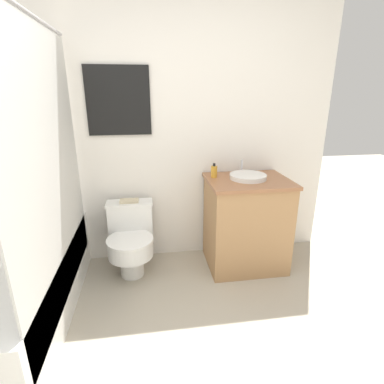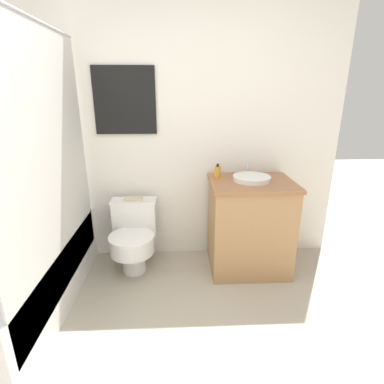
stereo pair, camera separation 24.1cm
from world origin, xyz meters
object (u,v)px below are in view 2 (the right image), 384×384
(toilet, at_px, (134,235))
(sink, at_px, (252,178))
(book_on_tank, at_px, (133,199))
(soap_bottle, at_px, (218,172))

(toilet, xyz_separation_m, sink, (1.04, -0.01, 0.52))
(toilet, distance_m, book_on_tank, 0.33)
(toilet, relative_size, sink, 1.74)
(sink, relative_size, soap_bottle, 2.81)
(soap_bottle, height_order, book_on_tank, soap_bottle)
(sink, bearing_deg, toilet, 179.33)
(sink, height_order, book_on_tank, sink)
(soap_bottle, bearing_deg, sink, -17.42)
(sink, bearing_deg, soap_bottle, 162.58)
(toilet, distance_m, sink, 1.17)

